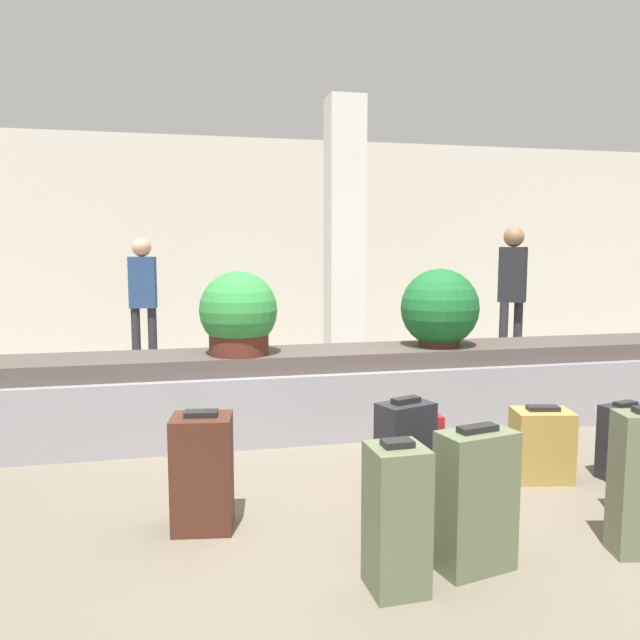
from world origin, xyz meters
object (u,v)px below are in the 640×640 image
pillar (344,243)px  traveler_0 (143,292)px  suitcase_4 (405,468)px  suitcase_7 (476,500)px  potted_plant_1 (440,309)px  suitcase_6 (202,472)px  suitcase_0 (396,518)px  suitcase_3 (411,449)px  suitcase_1 (623,442)px  traveler_1 (512,284)px  suitcase_2 (542,445)px  potted_plant_0 (239,315)px

pillar → traveler_0: size_ratio=1.92×
suitcase_4 → suitcase_7: 0.48m
potted_plant_1 → traveler_0: size_ratio=0.40×
pillar → traveler_0: pillar is taller
suitcase_4 → potted_plant_1: size_ratio=1.11×
suitcase_6 → suitcase_0: bearing=-36.4°
pillar → suitcase_3: (-0.39, -3.17, -1.36)m
suitcase_1 → traveler_1: 3.88m
pillar → suitcase_7: 4.46m
suitcase_2 → suitcase_7: 1.38m
suitcase_4 → suitcase_7: (0.20, -0.43, -0.02)m
potted_plant_0 → potted_plant_1: 1.74m
suitcase_1 → suitcase_4: 1.76m
potted_plant_0 → potted_plant_1: bearing=1.7°
potted_plant_0 → suitcase_7: bearing=-68.9°
suitcase_3 → suitcase_7: bearing=-95.9°
suitcase_3 → suitcase_7: (-0.09, -1.08, 0.10)m
suitcase_7 → potted_plant_0: bearing=98.9°
suitcase_6 → traveler_1: 5.50m
suitcase_6 → potted_plant_0: bearing=86.0°
pillar → suitcase_1: 3.78m
suitcase_7 → suitcase_3: bearing=73.2°
traveler_0 → traveler_1: (4.51, -0.95, 0.10)m
pillar → suitcase_6: 4.12m
suitcase_0 → suitcase_4: (0.23, 0.52, 0.03)m
suitcase_6 → suitcase_7: size_ratio=0.93×
suitcase_1 → potted_plant_1: size_ratio=0.78×
suitcase_1 → traveler_0: bearing=115.3°
potted_plant_1 → potted_plant_0: bearing=-178.3°
suitcase_0 → potted_plant_1: bearing=60.8°
traveler_1 → potted_plant_0: bearing=71.0°
suitcase_3 → traveler_1: bearing=50.8°
potted_plant_0 → traveler_1: traveler_1 is taller
suitcase_7 → suitcase_6: bearing=137.4°
suitcase_0 → suitcase_4: bearing=63.8°
suitcase_7 → pillar: bearing=71.3°
suitcase_6 → suitcase_4: bearing=-7.3°
pillar → suitcase_1: (1.03, -3.38, -1.35)m
potted_plant_1 → suitcase_2: bearing=-84.5°
suitcase_4 → traveler_0: 5.27m
suitcase_2 → potted_plant_1: bearing=107.1°
suitcase_0 → suitcase_6: suitcase_0 is taller
suitcase_0 → suitcase_6: (-0.82, 0.82, -0.02)m
traveler_0 → suitcase_1: bearing=133.2°
suitcase_0 → suitcase_1: bearing=24.3°
suitcase_7 → suitcase_0: bearing=179.5°
suitcase_4 → traveler_1: traveler_1 is taller
suitcase_3 → potted_plant_0: potted_plant_0 is taller
potted_plant_1 → traveler_1: bearing=48.0°
suitcase_2 → traveler_0: 5.28m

